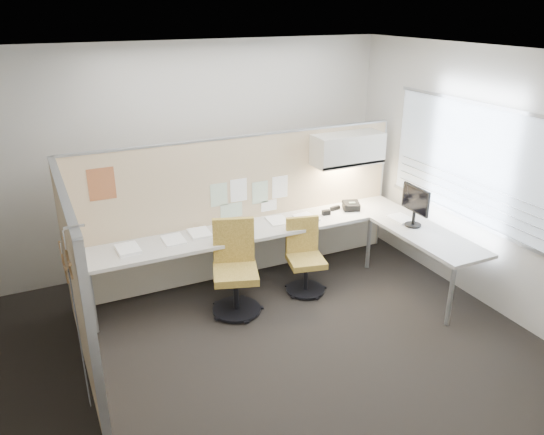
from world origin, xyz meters
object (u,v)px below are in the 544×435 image
desk (287,237)px  chair_left (235,271)px  phone (351,206)px  chair_right (305,259)px  monitor (415,204)px

desk → chair_left: size_ratio=3.93×
chair_left → phone: chair_left is taller
chair_right → phone: (0.89, 0.41, 0.38)m
chair_right → phone: 1.05m
chair_left → phone: bearing=32.6°
desk → chair_left: 0.85m
phone → chair_right: bearing=-135.5°
desk → monitor: 1.55m
monitor → phone: monitor is taller
desk → phone: phone is taller
chair_left → desk: bearing=39.0°
chair_right → phone: chair_right is taller
desk → chair_right: bearing=-66.5°
chair_right → chair_left: bearing=-164.1°
chair_right → monitor: bearing=-3.4°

